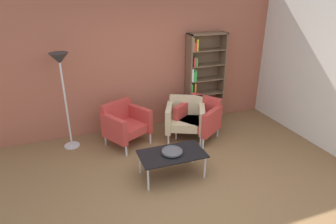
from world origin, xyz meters
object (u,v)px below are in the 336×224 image
(armchair_corner_red, at_px, (125,123))
(floor_lamp_torchiere, at_px, (61,70))
(armchair_near_window, at_px, (185,117))
(coffee_table_low, at_px, (172,155))
(decorative_bowl, at_px, (172,151))
(bookshelf_tall, at_px, (202,79))
(armchair_by_bookshelf, at_px, (199,117))

(armchair_corner_red, xyz_separation_m, floor_lamp_torchiere, (-0.97, 0.22, 1.03))
(armchair_near_window, height_order, floor_lamp_torchiere, floor_lamp_torchiere)
(coffee_table_low, height_order, armchair_corner_red, armchair_corner_red)
(floor_lamp_torchiere, bearing_deg, decorative_bowl, -46.17)
(bookshelf_tall, relative_size, decorative_bowl, 5.94)
(bookshelf_tall, distance_m, armchair_corner_red, 1.90)
(armchair_near_window, height_order, armchair_corner_red, same)
(floor_lamp_torchiere, bearing_deg, armchair_by_bookshelf, -10.70)
(armchair_corner_red, bearing_deg, armchair_by_bookshelf, -38.47)
(bookshelf_tall, relative_size, armchair_by_bookshelf, 2.01)
(armchair_by_bookshelf, bearing_deg, armchair_near_window, -141.96)
(decorative_bowl, distance_m, armchair_corner_red, 1.35)
(bookshelf_tall, bearing_deg, coffee_table_low, -127.28)
(armchair_corner_red, bearing_deg, decorative_bowl, -99.34)
(coffee_table_low, bearing_deg, decorative_bowl, 110.56)
(armchair_by_bookshelf, xyz_separation_m, floor_lamp_torchiere, (-2.38, 0.45, 1.03))
(coffee_table_low, distance_m, decorative_bowl, 0.07)
(decorative_bowl, bearing_deg, armchair_by_bookshelf, 47.38)
(coffee_table_low, relative_size, armchair_near_window, 1.10)
(floor_lamp_torchiere, bearing_deg, bookshelf_tall, 4.90)
(decorative_bowl, bearing_deg, coffee_table_low, -69.44)
(armchair_corner_red, bearing_deg, armchair_near_window, -36.49)
(decorative_bowl, bearing_deg, floor_lamp_torchiere, 133.83)
(bookshelf_tall, distance_m, armchair_by_bookshelf, 0.94)
(decorative_bowl, height_order, armchair_near_window, armchair_near_window)
(decorative_bowl, bearing_deg, armchair_corner_red, 109.87)
(armchair_near_window, bearing_deg, decorative_bowl, -97.28)
(armchair_near_window, bearing_deg, armchair_corner_red, -162.72)
(armchair_by_bookshelf, bearing_deg, bookshelf_tall, 118.30)
(armchair_near_window, height_order, armchair_by_bookshelf, same)
(armchair_corner_red, distance_m, armchair_by_bookshelf, 1.43)
(coffee_table_low, bearing_deg, bookshelf_tall, 52.72)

